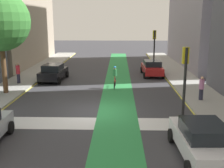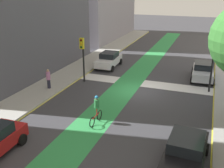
{
  "view_description": "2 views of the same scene",
  "coord_description": "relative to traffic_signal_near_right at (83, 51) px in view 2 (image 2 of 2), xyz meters",
  "views": [
    {
      "loc": [
        1.41,
        -16.13,
        5.56
      ],
      "look_at": [
        0.96,
        1.22,
        1.48
      ],
      "focal_mm": 43.85,
      "sensor_mm": 36.0,
      "label": 1
    },
    {
      "loc": [
        -5.2,
        20.19,
        8.32
      ],
      "look_at": [
        1.55,
        2.04,
        1.14
      ],
      "focal_mm": 42.93,
      "sensor_mm": 36.0,
      "label": 2
    }
  ],
  "objects": [
    {
      "name": "curb_stripe_right",
      "position": [
        0.77,
        0.45,
        -2.84
      ],
      "size": [
        0.16,
        60.0,
        0.01
      ],
      "primitive_type": "cube",
      "color": "yellow",
      "rests_on": "ground_plane"
    },
    {
      "name": "pedestrian_sidewalk_right_a",
      "position": [
        1.88,
        2.76,
        -1.86
      ],
      "size": [
        0.34,
        0.34,
        1.65
      ],
      "color": "#262638",
      "rests_on": "sidewalk_right"
    },
    {
      "name": "cyclist_in_lane",
      "position": [
        -4.17,
        6.66,
        -1.87
      ],
      "size": [
        0.32,
        1.73,
        1.86
      ],
      "color": "black",
      "rests_on": "ground_plane"
    },
    {
      "name": "curb_stripe_left",
      "position": [
        -11.23,
        0.45,
        -2.84
      ],
      "size": [
        0.16,
        60.0,
        0.01
      ],
      "primitive_type": "cube",
      "color": "yellow",
      "rests_on": "ground_plane"
    },
    {
      "name": "crosswalk_band",
      "position": [
        -5.23,
        -1.55,
        -2.84
      ],
      "size": [
        12.0,
        1.8,
        0.01
      ],
      "primitive_type": "cube",
      "color": "silver",
      "rests_on": "ground_plane"
    },
    {
      "name": "car_black_left_far",
      "position": [
        -9.94,
        9.24,
        -2.04
      ],
      "size": [
        2.19,
        4.28,
        1.57
      ],
      "color": "black",
      "rests_on": "ground_plane"
    },
    {
      "name": "sidewalk_right",
      "position": [
        2.27,
        0.45,
        -2.77
      ],
      "size": [
        3.0,
        60.0,
        0.15
      ],
      "primitive_type": "cube",
      "color": "#9E9E99",
      "rests_on": "ground_plane"
    },
    {
      "name": "traffic_signal_near_left",
      "position": [
        -10.79,
        -1.37,
        0.16
      ],
      "size": [
        0.35,
        0.52,
        4.28
      ],
      "color": "black",
      "rests_on": "ground_plane"
    },
    {
      "name": "traffic_signal_near_right",
      "position": [
        0.0,
        0.0,
        0.0
      ],
      "size": [
        0.35,
        0.52,
        4.05
      ],
      "color": "black",
      "rests_on": "ground_plane"
    },
    {
      "name": "car_silver_left_near",
      "position": [
        -10.09,
        -4.59,
        -2.04
      ],
      "size": [
        2.16,
        4.27,
        1.57
      ],
      "color": "#B2B7BF",
      "rests_on": "ground_plane"
    },
    {
      "name": "bike_lane_paint",
      "position": [
        -3.92,
        0.45,
        -2.84
      ],
      "size": [
        2.4,
        60.0,
        0.01
      ],
      "primitive_type": "cube",
      "color": "#2D8C47",
      "rests_on": "ground_plane"
    },
    {
      "name": "ground_plane",
      "position": [
        -5.23,
        0.45,
        -2.84
      ],
      "size": [
        120.0,
        120.0,
        0.0
      ],
      "primitive_type": "plane",
      "color": "#38383D"
    },
    {
      "name": "car_white_right_near",
      "position": [
        -0.42,
        -5.29,
        -2.04
      ],
      "size": [
        2.14,
        4.26,
        1.57
      ],
      "color": "silver",
      "rests_on": "ground_plane"
    }
  ]
}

